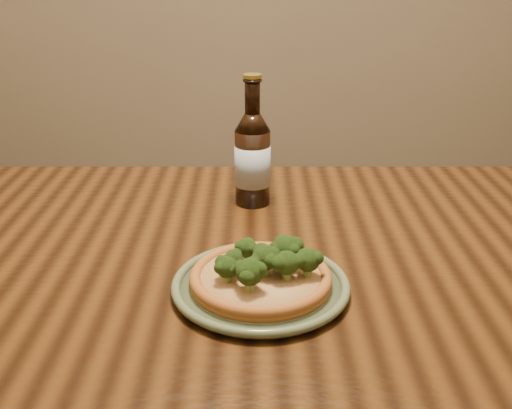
{
  "coord_description": "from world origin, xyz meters",
  "views": [
    {
      "loc": [
        -0.1,
        -0.81,
        1.23
      ],
      "look_at": [
        -0.09,
        0.15,
        0.82
      ],
      "focal_mm": 42.0,
      "sensor_mm": 36.0,
      "label": 1
    }
  ],
  "objects_px": {
    "pizza": "(262,275)",
    "beer_bottle": "(253,158)",
    "table": "(309,300)",
    "plate": "(261,286)"
  },
  "relations": [
    {
      "from": "beer_bottle",
      "to": "table",
      "type": "bearing_deg",
      "value": -69.39
    },
    {
      "from": "plate",
      "to": "beer_bottle",
      "type": "xyz_separation_m",
      "value": [
        -0.01,
        0.35,
        0.09
      ]
    },
    {
      "from": "pizza",
      "to": "table",
      "type": "bearing_deg",
      "value": 55.66
    },
    {
      "from": "pizza",
      "to": "beer_bottle",
      "type": "xyz_separation_m",
      "value": [
        -0.02,
        0.35,
        0.07
      ]
    },
    {
      "from": "table",
      "to": "plate",
      "type": "xyz_separation_m",
      "value": [
        -0.09,
        -0.13,
        0.1
      ]
    },
    {
      "from": "table",
      "to": "pizza",
      "type": "relative_size",
      "value": 7.43
    },
    {
      "from": "plate",
      "to": "pizza",
      "type": "distance_m",
      "value": 0.02
    },
    {
      "from": "plate",
      "to": "pizza",
      "type": "xyz_separation_m",
      "value": [
        0.0,
        -0.0,
        0.02
      ]
    },
    {
      "from": "table",
      "to": "plate",
      "type": "bearing_deg",
      "value": -125.02
    },
    {
      "from": "plate",
      "to": "beer_bottle",
      "type": "height_order",
      "value": "beer_bottle"
    }
  ]
}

